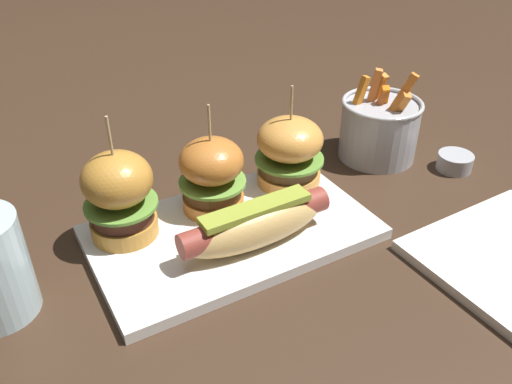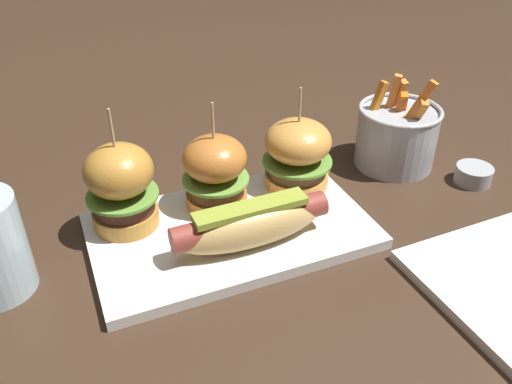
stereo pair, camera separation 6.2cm
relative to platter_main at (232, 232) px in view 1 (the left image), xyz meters
name	(u,v)px [view 1 (the left image)]	position (x,y,z in m)	size (l,w,h in m)	color
ground_plane	(232,237)	(0.00, 0.00, -0.01)	(3.00, 3.00, 0.00)	#382619
platter_main	(232,232)	(0.00, 0.00, 0.00)	(0.33, 0.19, 0.01)	white
hot_dog	(256,224)	(0.01, -0.04, 0.03)	(0.18, 0.05, 0.05)	tan
slider_left	(120,195)	(-0.11, 0.05, 0.06)	(0.08, 0.08, 0.15)	#BF8232
slider_center	(210,175)	(0.00, 0.05, 0.06)	(0.08, 0.08, 0.14)	#BD6E2C
slider_right	(290,151)	(0.11, 0.05, 0.05)	(0.09, 0.09, 0.14)	gold
fries_bucket	(379,128)	(0.28, 0.07, 0.04)	(0.12, 0.12, 0.14)	#A8AAB2
sauce_ramekin	(455,161)	(0.35, -0.02, 0.01)	(0.05, 0.05, 0.02)	#A8AAB2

